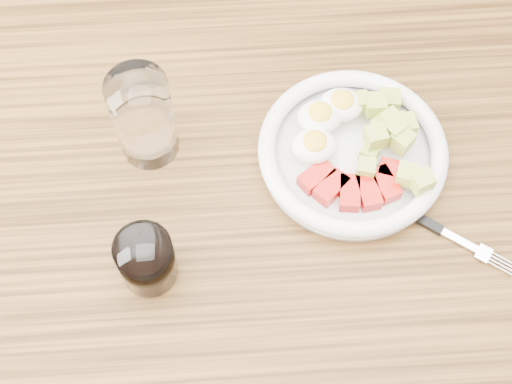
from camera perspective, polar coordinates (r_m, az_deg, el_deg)
ground at (r=1.62m, az=0.39°, el=-12.92°), size 4.00×4.00×0.00m
dining_table at (r=0.98m, az=0.62°, el=-3.86°), size 1.50×0.90×0.77m
bowl at (r=0.91m, az=7.70°, el=3.43°), size 0.24×0.24×0.06m
fork at (r=0.90m, az=13.62°, el=-2.48°), size 0.16×0.12×0.01m
water_glass at (r=0.89m, az=-8.99°, el=5.92°), size 0.08×0.08×0.13m
coffee_glass at (r=0.83m, az=-8.75°, el=-5.39°), size 0.07×0.07×0.08m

